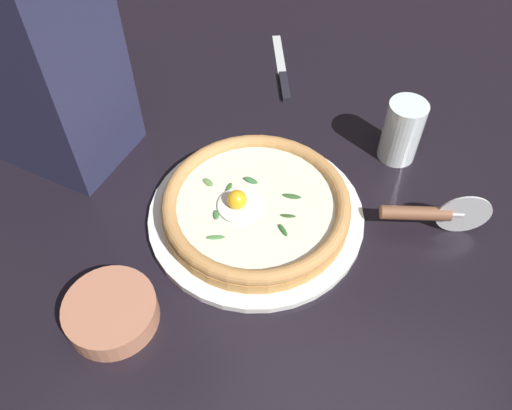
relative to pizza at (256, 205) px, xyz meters
name	(u,v)px	position (x,y,z in m)	size (l,w,h in m)	color
ground_plane	(245,235)	(0.03, -0.01, -0.05)	(2.40, 2.40, 0.03)	black
pizza_plate	(256,215)	(0.00, 0.00, -0.03)	(0.35, 0.35, 0.01)	white
pizza	(256,205)	(0.00, 0.00, 0.00)	(0.30, 0.30, 0.06)	tan
side_bowl	(111,312)	(0.23, -0.14, -0.01)	(0.13, 0.13, 0.04)	#B87459
pizza_cutter	(430,213)	(-0.05, 0.27, 0.01)	(0.05, 0.17, 0.08)	silver
table_knife	(283,76)	(-0.37, -0.05, -0.03)	(0.22, 0.09, 0.01)	silver
drinking_glass	(401,135)	(-0.21, 0.20, 0.02)	(0.07, 0.07, 0.12)	silver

